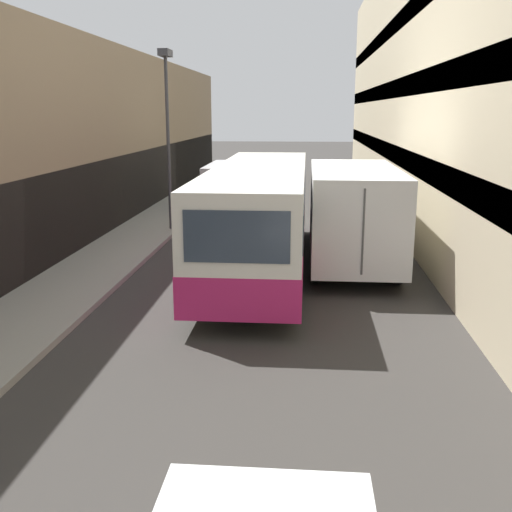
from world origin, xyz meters
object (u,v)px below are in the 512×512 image
at_px(box_truck, 351,208).
at_px(panel_van, 230,185).
at_px(street_lamp, 167,105).
at_px(bus, 260,215).

distance_m(box_truck, panel_van, 10.04).
bearing_deg(panel_van, street_lamp, -105.79).
bearing_deg(bus, box_truck, 30.23).
height_order(bus, box_truck, bus).
bearing_deg(street_lamp, box_truck, -29.10).
relative_size(bus, street_lamp, 1.78).
xyz_separation_m(bus, panel_van, (-2.17, 10.34, -0.40)).
bearing_deg(bus, street_lamp, 126.24).
xyz_separation_m(panel_van, street_lamp, (-1.50, -5.32, 3.41)).
distance_m(bus, box_truck, 3.02).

